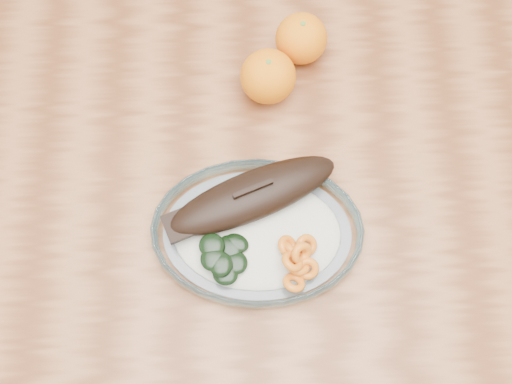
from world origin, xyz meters
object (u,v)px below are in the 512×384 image
plated_meal (257,230)px  orange_right (301,39)px  dining_table (251,200)px  orange_left (268,77)px

plated_meal → orange_right: bearing=78.2°
dining_table → orange_left: 0.21m
dining_table → orange_right: orange_right is taller
orange_right → plated_meal: bearing=-104.5°
plated_meal → orange_left: 0.24m
orange_left → orange_right: 0.09m
dining_table → orange_right: 0.27m
plated_meal → orange_right: (0.08, 0.31, 0.02)m
orange_left → plated_meal: bearing=-95.8°
plated_meal → orange_right: 0.32m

